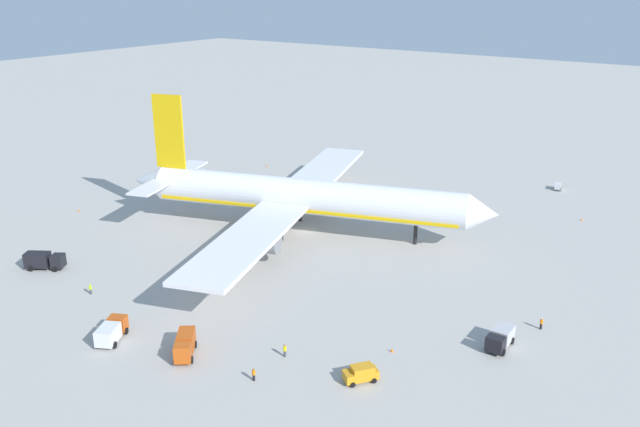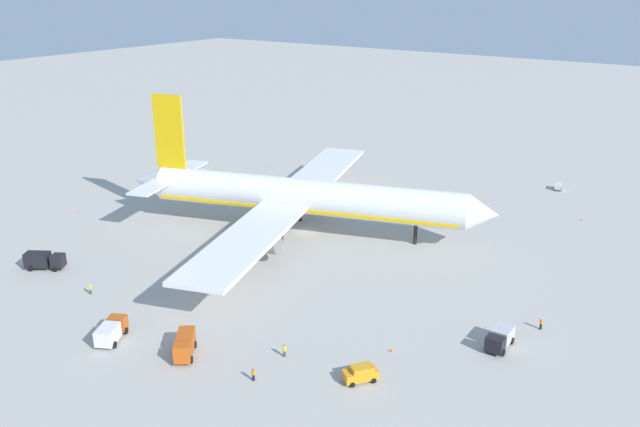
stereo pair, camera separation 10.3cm
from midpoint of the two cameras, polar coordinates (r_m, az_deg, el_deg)
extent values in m
plane|color=#ADA8A0|center=(123.62, -1.20, -1.58)|extent=(600.00, 600.00, 0.00)
cylinder|color=white|center=(121.27, -1.22, 1.48)|extent=(57.84, 23.88, 6.48)
cone|color=white|center=(115.76, 13.95, -0.02)|extent=(6.86, 7.62, 6.35)
cone|color=white|center=(134.68, -14.50, 2.71)|extent=(8.04, 7.83, 6.16)
cube|color=#E5B20C|center=(129.48, -12.89, 6.90)|extent=(5.87, 2.29, 14.14)
cube|color=white|center=(137.39, -11.46, 3.85)|extent=(7.54, 11.90, 0.36)
cube|color=white|center=(126.60, -14.22, 2.27)|extent=(7.54, 11.90, 0.36)
cube|color=white|center=(141.58, 0.33, 3.77)|extent=(19.33, 36.65, 0.70)
cylinder|color=slate|center=(137.02, 0.08, 2.29)|extent=(5.64, 4.83, 3.54)
cube|color=white|center=(104.15, -6.39, -2.35)|extent=(19.33, 36.65, 0.70)
cylinder|color=slate|center=(109.16, -4.77, -2.47)|extent=(5.65, 4.94, 3.68)
cylinder|color=black|center=(118.52, 8.26, -1.79)|extent=(0.70, 0.70, 3.71)
cylinder|color=black|center=(128.51, -1.71, 0.14)|extent=(0.70, 0.70, 3.71)
cylinder|color=black|center=(119.26, -3.33, -1.47)|extent=(0.70, 0.70, 3.71)
cube|color=#E5B20C|center=(121.84, -1.22, 0.69)|extent=(55.51, 22.87, 0.50)
cube|color=#BF4C14|center=(93.17, -17.04, -9.04)|extent=(2.78, 2.52, 1.98)
cube|color=silver|center=(90.79, -17.83, -9.90)|extent=(3.58, 4.12, 2.04)
cube|color=black|center=(93.41, -16.92, -8.60)|extent=(1.73, 0.93, 0.87)
cylinder|color=black|center=(93.96, -17.65, -9.54)|extent=(0.67, 0.94, 0.90)
cylinder|color=black|center=(93.06, -16.38, -9.70)|extent=(0.67, 0.94, 0.90)
cylinder|color=black|center=(91.19, -18.60, -10.60)|extent=(0.67, 0.94, 0.90)
cylinder|color=black|center=(90.26, -17.29, -10.77)|extent=(0.67, 0.94, 0.90)
cube|color=black|center=(87.48, 14.90, -10.83)|extent=(2.25, 1.65, 1.93)
cube|color=#B2B2B7|center=(89.90, 15.52, -10.01)|extent=(2.28, 3.36, 1.92)
cube|color=black|center=(86.78, 14.80, -10.72)|extent=(1.86, 0.11, 0.85)
cylinder|color=black|center=(87.83, 15.57, -11.49)|extent=(0.32, 0.91, 0.90)
cylinder|color=black|center=(88.38, 14.19, -11.15)|extent=(0.32, 0.91, 0.90)
cylinder|color=black|center=(90.69, 16.28, -10.51)|extent=(0.32, 0.91, 0.90)
cylinder|color=black|center=(91.22, 14.95, -10.18)|extent=(0.32, 0.91, 0.90)
cube|color=#BF4C14|center=(84.26, -11.77, -11.69)|extent=(2.63, 2.57, 2.24)
cube|color=#BF4C14|center=(86.84, -11.48, -10.66)|extent=(3.73, 4.00, 2.23)
cube|color=black|center=(83.47, -11.85, -11.57)|extent=(1.39, 1.10, 0.99)
cylinder|color=black|center=(84.83, -11.01, -12.29)|extent=(0.79, 0.90, 0.90)
cylinder|color=black|center=(85.14, -12.39, -12.27)|extent=(0.79, 0.90, 0.90)
cylinder|color=black|center=(87.88, -10.70, -11.05)|extent=(0.79, 0.90, 0.90)
cylinder|color=black|center=(88.18, -12.03, -11.03)|extent=(0.79, 0.90, 0.90)
cube|color=black|center=(115.64, -21.66, -3.81)|extent=(2.71, 2.80, 2.06)
cube|color=black|center=(117.01, -23.17, -3.67)|extent=(4.41, 3.85, 2.34)
cube|color=black|center=(115.18, -21.39, -3.59)|extent=(1.01, 1.56, 0.90)
cylinder|color=black|center=(116.99, -21.47, -4.06)|extent=(0.92, 0.73, 0.90)
cylinder|color=black|center=(115.23, -21.89, -4.48)|extent=(0.92, 0.73, 0.90)
cylinder|color=black|center=(118.67, -23.24, -3.97)|extent=(0.92, 0.73, 0.90)
cylinder|color=black|center=(116.94, -23.67, -4.38)|extent=(0.92, 0.73, 0.90)
cube|color=orange|center=(80.03, 3.53, -13.70)|extent=(3.91, 4.35, 1.10)
cube|color=orange|center=(79.64, 3.68, -13.18)|extent=(2.89, 3.07, 0.55)
cylinder|color=black|center=(79.20, 2.85, -14.56)|extent=(0.56, 0.64, 0.64)
cylinder|color=black|center=(80.63, 2.36, -13.86)|extent=(0.56, 0.64, 0.64)
cylinder|color=black|center=(80.07, 4.69, -14.19)|extent=(0.56, 0.64, 0.64)
cylinder|color=black|center=(81.48, 4.17, -13.51)|extent=(0.56, 0.64, 0.64)
cube|color=#595B60|center=(157.32, 19.85, 2.05)|extent=(1.91, 3.01, 0.15)
cylinder|color=#333338|center=(158.94, 19.90, 2.21)|extent=(0.19, 0.60, 0.08)
cube|color=silver|center=(157.14, 19.87, 2.26)|extent=(1.69, 2.55, 1.08)
cylinder|color=black|center=(158.39, 19.63, 2.16)|extent=(0.20, 0.42, 0.40)
cylinder|color=black|center=(158.32, 20.13, 2.09)|extent=(0.20, 0.42, 0.40)
cylinder|color=black|center=(156.36, 19.56, 1.95)|extent=(0.20, 0.42, 0.40)
cylinder|color=black|center=(156.29, 20.07, 1.88)|extent=(0.20, 0.42, 0.40)
cube|color=#595B60|center=(161.22, -10.04, 3.35)|extent=(2.80, 2.48, 0.15)
cylinder|color=#333338|center=(159.80, -9.91, 3.21)|extent=(0.55, 0.39, 0.08)
cube|color=silver|center=(161.05, -10.05, 3.56)|extent=(2.40, 2.16, 1.11)
cylinder|color=black|center=(160.53, -9.72, 3.27)|extent=(0.40, 0.31, 0.40)
cylinder|color=black|center=(160.23, -10.20, 3.21)|extent=(0.40, 0.31, 0.40)
cylinder|color=black|center=(162.26, -9.87, 3.44)|extent=(0.40, 0.31, 0.40)
cylinder|color=black|center=(161.97, -10.35, 3.38)|extent=(0.40, 0.31, 0.40)
cylinder|color=black|center=(95.30, 18.55, -9.22)|extent=(0.43, 0.43, 0.85)
cylinder|color=orange|center=(94.96, 18.60, -8.83)|extent=(0.54, 0.54, 0.63)
sphere|color=beige|center=(94.76, 18.63, -8.60)|extent=(0.23, 0.23, 0.23)
cylinder|color=black|center=(80.60, -5.73, -13.90)|extent=(0.40, 0.40, 0.81)
cylinder|color=orange|center=(80.21, -5.74, -13.48)|extent=(0.50, 0.50, 0.61)
sphere|color=#8C6647|center=(79.98, -5.75, -13.23)|extent=(0.22, 0.22, 0.22)
cylinder|color=#3F3F47|center=(84.71, -3.04, -11.98)|extent=(0.45, 0.45, 0.85)
cylinder|color=yellow|center=(84.32, -3.05, -11.55)|extent=(0.56, 0.56, 0.64)
sphere|color=#8C6647|center=(84.09, -3.06, -11.29)|extent=(0.23, 0.23, 0.23)
cylinder|color=#3F3F47|center=(105.58, -19.16, -6.38)|extent=(0.45, 0.45, 0.81)
cylinder|color=#B2F219|center=(105.29, -19.20, -6.03)|extent=(0.56, 0.56, 0.61)
sphere|color=tan|center=(105.11, -19.23, -5.83)|extent=(0.22, 0.22, 0.22)
cone|color=orange|center=(166.72, -4.58, 4.14)|extent=(0.36, 0.36, 0.55)
cone|color=orange|center=(142.67, -20.06, 0.26)|extent=(0.36, 0.36, 0.55)
cone|color=orange|center=(138.95, 21.69, -0.46)|extent=(0.36, 0.36, 0.55)
cone|color=orange|center=(86.11, 6.25, -11.62)|extent=(0.36, 0.36, 0.55)
camera|label=1|loc=(0.05, -89.98, 0.01)|focal=37.07mm
camera|label=2|loc=(0.05, 90.02, -0.01)|focal=37.07mm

